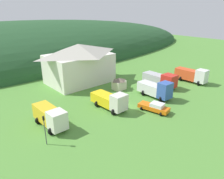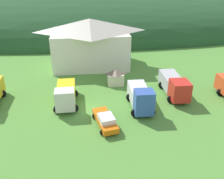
{
  "view_description": "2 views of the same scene",
  "coord_description": "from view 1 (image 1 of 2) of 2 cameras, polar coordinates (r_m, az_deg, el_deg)",
  "views": [
    {
      "loc": [
        -25.17,
        -24.18,
        16.91
      ],
      "look_at": [
        -0.84,
        3.39,
        2.71
      ],
      "focal_mm": 34.34,
      "sensor_mm": 36.0,
      "label": 1
    },
    {
      "loc": [
        0.38,
        -28.96,
        17.29
      ],
      "look_at": [
        3.62,
        0.02,
        2.89
      ],
      "focal_mm": 39.09,
      "sensor_mm": 36.0,
      "label": 2
    }
  ],
  "objects": [
    {
      "name": "heavy_rig_white",
      "position": [
        54.54,
        20.55,
        3.69
      ],
      "size": [
        3.2,
        7.62,
        3.5
      ],
      "rotation": [
        0.0,
        0.0,
        -1.56
      ],
      "color": "white",
      "rests_on": "ground"
    },
    {
      "name": "flatbed_truck_yellow",
      "position": [
        37.55,
        -0.44,
        -2.9
      ],
      "size": [
        3.47,
        7.26,
        3.32
      ],
      "rotation": [
        0.0,
        0.0,
        -1.54
      ],
      "color": "silver",
      "rests_on": "ground"
    },
    {
      "name": "ground_plane",
      "position": [
        38.78,
        4.26,
        -4.8
      ],
      "size": [
        200.0,
        200.0,
        0.0
      ],
      "primitive_type": "plane",
      "color": "#518C38"
    },
    {
      "name": "box_truck_blue",
      "position": [
        43.14,
        11.68,
        0.11
      ],
      "size": [
        3.33,
        7.22,
        3.65
      ],
      "rotation": [
        0.0,
        0.0,
        -1.59
      ],
      "color": "#3356AD",
      "rests_on": "ground"
    },
    {
      "name": "heavy_rig_striped",
      "position": [
        33.34,
        -16.09,
        -6.81
      ],
      "size": [
        3.2,
        6.96,
        3.23
      ],
      "rotation": [
        0.0,
        0.0,
        -1.55
      ],
      "color": "silver",
      "rests_on": "ground"
    },
    {
      "name": "forested_hill_backdrop",
      "position": [
        85.11,
        -23.6,
        7.91
      ],
      "size": [
        176.14,
        60.0,
        24.97
      ],
      "primitive_type": "ellipsoid",
      "color": "#234C28",
      "rests_on": "ground"
    },
    {
      "name": "service_pickup_orange",
      "position": [
        37.67,
        11.24,
        -4.59
      ],
      "size": [
        3.03,
        5.62,
        1.66
      ],
      "rotation": [
        0.0,
        0.0,
        -1.36
      ],
      "color": "orange",
      "rests_on": "ground"
    },
    {
      "name": "crane_truck_red",
      "position": [
        49.47,
        12.87,
        2.69
      ],
      "size": [
        3.44,
        8.13,
        3.27
      ],
      "rotation": [
        0.0,
        0.0,
        -1.59
      ],
      "color": "red",
      "rests_on": "ground"
    },
    {
      "name": "traffic_light_west",
      "position": [
        29.03,
        -17.51,
        -9.62
      ],
      "size": [
        0.2,
        0.32,
        4.15
      ],
      "color": "#4C4C51",
      "rests_on": "ground"
    },
    {
      "name": "depot_building",
      "position": [
        50.93,
        -8.77,
        6.99
      ],
      "size": [
        15.29,
        10.78,
        9.11
      ],
      "color": "white",
      "rests_on": "ground"
    },
    {
      "name": "play_shed_cream",
      "position": [
        46.65,
        1.91,
        1.61
      ],
      "size": [
        2.76,
        2.33,
        2.61
      ],
      "color": "beige",
      "rests_on": "ground"
    },
    {
      "name": "traffic_cone_near_pickup",
      "position": [
        38.74,
        4.05,
        -4.82
      ],
      "size": [
        0.36,
        0.36,
        0.51
      ],
      "primitive_type": "cone",
      "color": "orange",
      "rests_on": "ground"
    }
  ]
}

